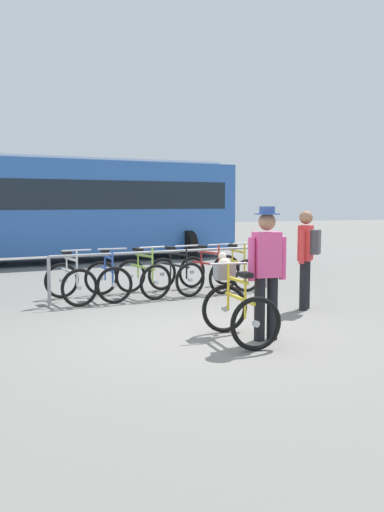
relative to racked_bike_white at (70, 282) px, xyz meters
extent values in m
plane|color=slate|center=(1.13, -3.24, -0.37)|extent=(80.00, 80.00, 0.00)
cylinder|color=#99999E|center=(-0.40, -0.21, 0.06)|extent=(0.06, 0.06, 0.85)
cylinder|color=#99999E|center=(4.13, 0.16, 0.06)|extent=(0.06, 0.06, 0.85)
cylinder|color=#99999E|center=(1.86, -0.03, 0.48)|extent=(4.54, 0.42, 0.05)
torus|color=black|center=(-0.06, 0.51, -0.04)|extent=(0.66, 0.14, 0.66)
cylinder|color=#B7B7BC|center=(-0.06, 0.51, -0.04)|extent=(0.09, 0.07, 0.08)
torus|color=black|center=(0.06, -0.51, -0.04)|extent=(0.66, 0.14, 0.66)
cylinder|color=#B7B7BC|center=(0.06, -0.51, -0.04)|extent=(0.09, 0.07, 0.08)
cube|color=silver|center=(0.00, 0.00, 0.19)|extent=(0.14, 0.92, 0.04)
cube|color=silver|center=(0.01, -0.05, 0.41)|extent=(0.10, 0.61, 0.04)
cylinder|color=silver|center=(-0.02, 0.18, 0.24)|extent=(0.03, 0.03, 0.55)
cube|color=black|center=(-0.02, 0.18, 0.51)|extent=(0.15, 0.25, 0.06)
cylinder|color=silver|center=(0.04, -0.38, 0.28)|extent=(0.03, 0.03, 0.63)
cylinder|color=#B7B7BC|center=(0.04, -0.38, 0.59)|extent=(0.52, 0.09, 0.03)
torus|color=black|center=(0.71, 0.57, -0.04)|extent=(0.66, 0.09, 0.66)
cylinder|color=#B7B7BC|center=(0.71, 0.57, -0.04)|extent=(0.08, 0.06, 0.08)
torus|color=black|center=(0.68, -0.45, -0.04)|extent=(0.66, 0.09, 0.66)
cylinder|color=#B7B7BC|center=(0.68, -0.45, -0.04)|extent=(0.08, 0.06, 0.08)
cube|color=#2D56B7|center=(0.70, 0.06, 0.19)|extent=(0.06, 0.92, 0.04)
cube|color=#2D56B7|center=(0.70, 0.01, 0.41)|extent=(0.05, 0.61, 0.04)
cylinder|color=#2D56B7|center=(0.70, 0.24, 0.24)|extent=(0.03, 0.03, 0.55)
cube|color=black|center=(0.70, 0.24, 0.51)|extent=(0.13, 0.24, 0.06)
cylinder|color=#2D56B7|center=(0.69, -0.33, 0.28)|extent=(0.03, 0.03, 0.63)
cylinder|color=#B7B7BC|center=(0.69, -0.33, 0.59)|extent=(0.52, 0.04, 0.03)
torus|color=black|center=(1.31, 0.62, -0.04)|extent=(0.67, 0.20, 0.66)
cylinder|color=#B7B7BC|center=(1.31, 0.62, -0.04)|extent=(0.09, 0.08, 0.08)
torus|color=black|center=(1.48, -0.39, -0.04)|extent=(0.67, 0.20, 0.66)
cylinder|color=#B7B7BC|center=(1.48, -0.39, -0.04)|extent=(0.09, 0.08, 0.08)
cube|color=#9ED14C|center=(1.40, 0.12, 0.19)|extent=(0.18, 0.91, 0.04)
cube|color=#9ED14C|center=(1.40, 0.07, 0.41)|extent=(0.13, 0.61, 0.04)
cylinder|color=#9ED14C|center=(1.37, 0.30, 0.24)|extent=(0.03, 0.03, 0.55)
cube|color=black|center=(1.37, 0.30, 0.51)|extent=(0.16, 0.26, 0.06)
cylinder|color=#9ED14C|center=(1.46, -0.27, 0.28)|extent=(0.03, 0.03, 0.63)
cylinder|color=#B7B7BC|center=(1.46, -0.27, 0.59)|extent=(0.52, 0.11, 0.03)
torus|color=black|center=(2.00, 0.68, -0.04)|extent=(0.66, 0.20, 0.66)
cylinder|color=#B7B7BC|center=(2.00, 0.68, -0.04)|extent=(0.09, 0.08, 0.08)
torus|color=black|center=(2.19, -0.33, -0.04)|extent=(0.66, 0.20, 0.66)
cylinder|color=#B7B7BC|center=(2.19, -0.33, -0.04)|extent=(0.09, 0.08, 0.08)
cube|color=black|center=(2.09, 0.17, 0.19)|extent=(0.20, 0.91, 0.04)
cube|color=black|center=(2.10, 0.12, 0.41)|extent=(0.15, 0.61, 0.04)
cylinder|color=black|center=(2.06, 0.35, 0.24)|extent=(0.03, 0.03, 0.55)
cube|color=black|center=(2.06, 0.35, 0.51)|extent=(0.16, 0.26, 0.06)
cylinder|color=black|center=(2.16, -0.21, 0.28)|extent=(0.03, 0.03, 0.63)
cylinder|color=#B7B7BC|center=(2.16, -0.21, 0.59)|extent=(0.52, 0.12, 0.03)
torus|color=black|center=(2.68, 0.73, -0.04)|extent=(0.66, 0.20, 0.66)
cylinder|color=#B7B7BC|center=(2.68, 0.73, -0.04)|extent=(0.09, 0.08, 0.08)
torus|color=black|center=(2.90, -0.27, -0.04)|extent=(0.66, 0.20, 0.66)
cylinder|color=#B7B7BC|center=(2.90, -0.27, -0.04)|extent=(0.09, 0.08, 0.08)
cube|color=red|center=(2.79, 0.23, 0.19)|extent=(0.23, 0.91, 0.04)
cube|color=red|center=(2.80, 0.18, 0.41)|extent=(0.16, 0.61, 0.04)
cylinder|color=red|center=(2.75, 0.41, 0.24)|extent=(0.03, 0.03, 0.55)
cube|color=black|center=(2.75, 0.41, 0.51)|extent=(0.17, 0.26, 0.06)
cylinder|color=red|center=(2.87, -0.15, 0.28)|extent=(0.03, 0.03, 0.63)
cylinder|color=#B7B7BC|center=(2.87, -0.15, 0.59)|extent=(0.51, 0.14, 0.03)
torus|color=black|center=(3.51, 0.80, -0.04)|extent=(0.66, 0.12, 0.66)
cylinder|color=#B7B7BC|center=(3.51, 0.80, -0.04)|extent=(0.08, 0.07, 0.08)
torus|color=black|center=(3.47, -0.22, -0.04)|extent=(0.66, 0.12, 0.66)
cylinder|color=#B7B7BC|center=(3.47, -0.22, -0.04)|extent=(0.08, 0.07, 0.08)
cube|color=yellow|center=(3.49, 0.29, 0.19)|extent=(0.08, 0.92, 0.04)
cube|color=yellow|center=(3.49, 0.24, 0.41)|extent=(0.06, 0.61, 0.04)
cylinder|color=yellow|center=(3.50, 0.47, 0.24)|extent=(0.03, 0.03, 0.55)
cube|color=black|center=(3.50, 0.47, 0.51)|extent=(0.13, 0.25, 0.06)
cylinder|color=yellow|center=(3.47, -0.10, 0.28)|extent=(0.03, 0.03, 0.63)
cylinder|color=#B7B7BC|center=(3.47, -0.10, 0.59)|extent=(0.52, 0.05, 0.03)
torus|color=black|center=(1.36, -4.23, -0.04)|extent=(0.66, 0.12, 0.66)
cylinder|color=#B7B7BC|center=(1.36, -4.23, -0.04)|extent=(0.09, 0.07, 0.08)
torus|color=black|center=(1.45, -3.21, -0.04)|extent=(0.66, 0.12, 0.66)
cylinder|color=#B7B7BC|center=(1.45, -3.21, -0.04)|extent=(0.09, 0.07, 0.08)
cube|color=yellow|center=(1.40, -3.72, 0.19)|extent=(0.12, 0.92, 0.04)
cube|color=yellow|center=(1.41, -3.67, 0.41)|extent=(0.09, 0.61, 0.04)
cylinder|color=yellow|center=(1.39, -3.90, 0.24)|extent=(0.03, 0.03, 0.55)
cube|color=black|center=(1.39, -3.90, 0.51)|extent=(0.14, 0.25, 0.06)
cylinder|color=yellow|center=(1.44, -3.33, 0.28)|extent=(0.03, 0.03, 0.63)
cylinder|color=#B7B7BC|center=(1.44, -3.33, 0.59)|extent=(0.52, 0.08, 0.03)
cube|color=gray|center=(1.45, -3.19, 0.47)|extent=(0.28, 0.22, 0.22)
ellipsoid|color=beige|center=(1.45, -3.19, 0.57)|extent=(0.19, 0.18, 0.16)
sphere|color=beige|center=(1.46, -3.11, 0.67)|extent=(0.11, 0.11, 0.11)
cylinder|color=black|center=(1.84, -3.81, 0.04)|extent=(0.14, 0.14, 0.82)
cylinder|color=black|center=(1.66, -3.80, 0.04)|extent=(0.14, 0.14, 0.82)
cube|color=#E54C8C|center=(1.75, -3.80, 0.74)|extent=(0.36, 0.23, 0.58)
cylinder|color=#E54C8C|center=(1.97, -3.84, 0.69)|extent=(0.09, 0.09, 0.55)
cylinder|color=#E54C8C|center=(1.53, -3.80, 0.69)|extent=(0.09, 0.09, 0.55)
sphere|color=#9E7051|center=(1.75, -3.80, 1.16)|extent=(0.22, 0.22, 0.22)
cylinder|color=#334C8C|center=(1.75, -3.80, 1.26)|extent=(0.32, 0.32, 0.02)
cylinder|color=#334C8C|center=(1.75, -3.80, 1.31)|extent=(0.20, 0.20, 0.09)
cylinder|color=black|center=(3.38, -2.29, 0.04)|extent=(0.14, 0.14, 0.82)
cylinder|color=black|center=(3.51, -2.16, 0.04)|extent=(0.14, 0.14, 0.82)
cube|color=red|center=(3.44, -2.22, 0.74)|extent=(0.38, 0.38, 0.58)
cylinder|color=red|center=(3.27, -2.36, 0.69)|extent=(0.09, 0.09, 0.55)
cylinder|color=red|center=(3.59, -2.05, 0.69)|extent=(0.09, 0.09, 0.55)
sphere|color=#9E7051|center=(3.44, -2.22, 1.16)|extent=(0.22, 0.22, 0.22)
cube|color=#3F3F44|center=(3.56, -2.34, 0.76)|extent=(0.28, 0.28, 0.40)
cube|color=#3366B7|center=(1.64, 7.28, 1.28)|extent=(10.18, 3.36, 2.70)
cube|color=#19232D|center=(1.64, 7.28, 1.63)|extent=(9.38, 3.31, 0.84)
cube|color=silver|center=(1.64, 7.28, 2.67)|extent=(9.16, 3.03, 0.08)
cylinder|color=black|center=(4.99, 6.32, 0.08)|extent=(0.33, 0.92, 0.90)
cylinder|color=black|center=(4.77, 8.81, 0.08)|extent=(0.33, 0.92, 0.90)
camera|label=1|loc=(-2.02, -10.05, 1.40)|focal=39.90mm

